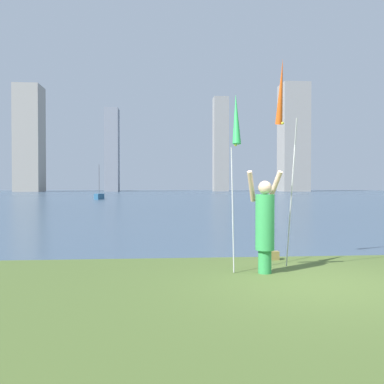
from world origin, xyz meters
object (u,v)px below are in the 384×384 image
kite_flag_left (236,124)px  bag (275,255)px  sailboat_4 (99,196)px  person (265,223)px  kite_flag_right (281,97)px

kite_flag_left → bag: kite_flag_left is taller
bag → sailboat_4: size_ratio=0.05×
person → kite_flag_right: size_ratio=0.46×
kite_flag_left → bag: 3.41m
kite_flag_right → person: bearing=-122.4°
bag → sailboat_4: bearing=103.1°
kite_flag_right → sailboat_4: kite_flag_right is taller
kite_flag_left → bag: bearing=52.8°
bag → sailboat_4: (-9.45, 40.60, 0.27)m
sailboat_4 → kite_flag_left: bearing=-78.9°
bag → kite_flag_right: bearing=-90.5°
kite_flag_left → bag: size_ratio=17.81×
kite_flag_right → bag: kite_flag_right is taller
person → bag: bearing=79.5°
bag → sailboat_4: 41.69m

